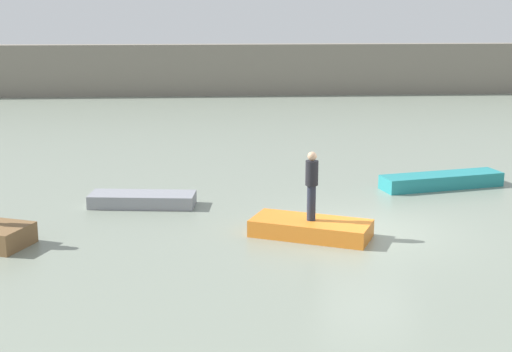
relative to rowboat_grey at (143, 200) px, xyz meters
The scene contains 6 objects.
ground_plane 6.61m from the rowboat_grey, 24.99° to the right, with size 120.00×120.00×0.00m, color gray.
embankment_wall 27.27m from the rowboat_grey, 77.30° to the left, with size 80.00×1.20×3.25m, color gray.
rowboat_grey is the anchor object (origin of this frame).
rowboat_orange 5.46m from the rowboat_grey, 35.08° to the right, with size 2.96×1.26×0.43m, color orange.
rowboat_teal 9.48m from the rowboat_grey, ahead, with size 3.99×0.93×0.45m, color teal.
person_dark_shirt 5.60m from the rowboat_grey, 35.08° to the right, with size 0.32×0.32×1.75m.
Camera 1 is at (-4.05, -17.65, 5.69)m, focal length 50.89 mm.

